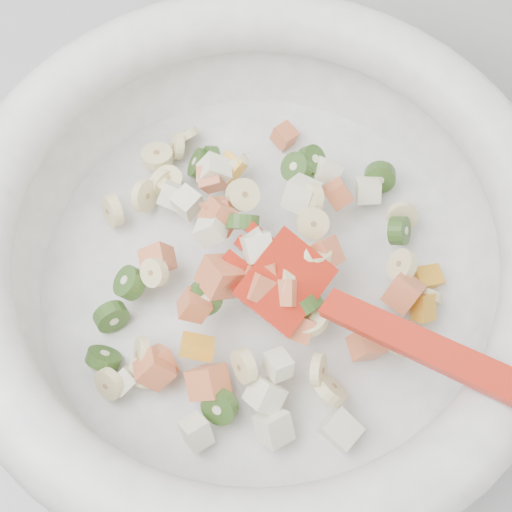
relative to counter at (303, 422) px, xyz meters
The scene contains 2 objects.
counter is the anchor object (origin of this frame).
mixing_bowl 0.52m from the counter, 168.64° to the right, with size 0.48×0.44×0.15m.
Camera 1 is at (0.05, 1.27, 1.39)m, focal length 45.00 mm.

